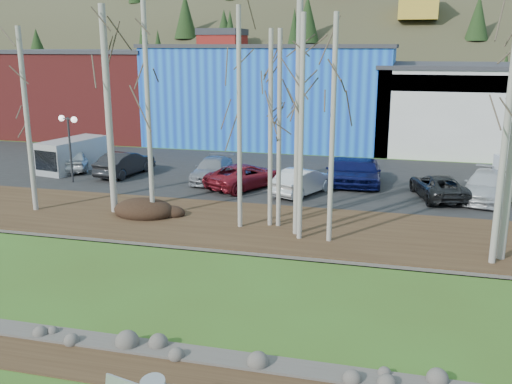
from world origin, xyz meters
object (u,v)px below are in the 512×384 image
(car_6, at_px, (438,186))
(car_9, at_px, (365,172))
(car_1, at_px, (125,163))
(street_lamp, at_px, (69,130))
(car_7, at_px, (486,186))
(car_8, at_px, (352,171))
(car_0, at_px, (77,159))
(van_grey, at_px, (71,155))
(car_5, at_px, (303,181))
(car_4, at_px, (342,171))
(car_3, at_px, (213,169))
(car_2, at_px, (245,176))

(car_6, xyz_separation_m, car_9, (-4.07, 2.20, 0.11))
(car_1, bearing_deg, street_lamp, 57.66)
(car_7, relative_size, car_8, 1.14)
(car_0, xyz_separation_m, van_grey, (-0.20, -0.39, 0.29))
(street_lamp, distance_m, car_7, 24.03)
(car_5, relative_size, car_7, 0.86)
(car_7, bearing_deg, car_6, -157.69)
(car_1, relative_size, car_4, 1.02)
(street_lamp, bearing_deg, car_3, 39.21)
(car_4, xyz_separation_m, car_5, (-1.83, -3.16, -0.04))
(car_2, height_order, car_5, car_5)
(car_1, relative_size, car_3, 0.98)
(car_1, xyz_separation_m, car_7, (21.62, -0.60, -0.01))
(car_2, bearing_deg, car_3, 1.27)
(car_5, height_order, car_6, car_5)
(van_grey, bearing_deg, car_1, 7.27)
(car_2, xyz_separation_m, car_8, (5.98, 2.52, 0.07))
(car_1, bearing_deg, car_2, 179.54)
(car_4, height_order, car_9, same)
(car_8, distance_m, van_grey, 18.42)
(car_7, bearing_deg, van_grey, -167.88)
(car_4, xyz_separation_m, car_6, (5.45, -2.20, -0.11))
(street_lamp, xyz_separation_m, car_3, (8.10, 2.60, -2.49))
(car_6, relative_size, van_grey, 0.95)
(car_7, relative_size, van_grey, 1.03)
(car_7, bearing_deg, car_4, -178.95)
(car_9, bearing_deg, car_2, -161.92)
(car_8, bearing_deg, car_7, -16.68)
(van_grey, bearing_deg, car_0, 75.12)
(street_lamp, relative_size, car_6, 0.85)
(street_lamp, relative_size, car_7, 0.77)
(car_0, xyz_separation_m, car_9, (18.95, 0.54, 0.03))
(car_6, bearing_deg, car_9, -43.18)
(car_5, bearing_deg, street_lamp, 26.92)
(car_5, bearing_deg, van_grey, 16.18)
(street_lamp, relative_size, car_1, 0.87)
(car_6, distance_m, car_9, 4.63)
(car_1, relative_size, car_8, 1.02)
(car_0, distance_m, car_6, 23.08)
(car_2, relative_size, car_7, 0.98)
(car_5, bearing_deg, car_1, 15.04)
(van_grey, bearing_deg, car_2, 4.56)
(car_1, distance_m, car_9, 15.12)
(street_lamp, bearing_deg, car_1, 70.90)
(van_grey, bearing_deg, car_4, 14.88)
(car_0, distance_m, van_grey, 0.52)
(car_3, relative_size, car_4, 1.04)
(car_8, bearing_deg, car_9, -2.47)
(car_7, xyz_separation_m, car_9, (-6.55, 1.85, 0.02))
(car_1, relative_size, car_5, 1.04)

